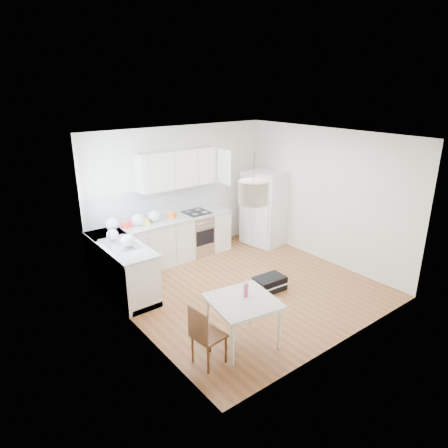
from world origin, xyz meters
The scene contains 29 objects.
floor centered at (0.00, 0.00, 0.00)m, with size 4.20×4.20×0.00m, color brown.
ceiling centered at (0.00, 0.00, 2.70)m, with size 4.20×4.20×0.00m, color white.
wall_back centered at (0.00, 2.10, 1.35)m, with size 4.20×4.20×0.00m, color white.
wall_left centered at (-2.10, 0.00, 1.35)m, with size 4.20×4.20×0.00m, color white.
wall_right centered at (2.10, 0.00, 1.35)m, with size 4.20×4.20×0.00m, color white.
window_glassblock centered at (-2.09, 1.15, 1.75)m, with size 0.02×1.00×1.00m, color #BFE0F9.
cabinets_back centered at (-0.60, 1.80, 0.44)m, with size 3.00×0.60×0.88m, color white.
cabinets_left centered at (-1.80, 1.20, 0.44)m, with size 0.60×1.80×0.88m, color white.
counter_back centered at (-0.60, 1.80, 0.90)m, with size 3.02×0.64×0.04m, color #B2B5B7.
counter_left centered at (-1.80, 1.20, 0.90)m, with size 0.64×1.82×0.04m, color #B2B5B7.
backsplash_back centered at (-0.60, 2.09, 1.21)m, with size 3.00×0.01×0.58m, color white.
backsplash_left centered at (-2.09, 1.20, 1.21)m, with size 0.01×1.80×0.58m, color white.
upper_cabinets centered at (-0.15, 1.94, 1.88)m, with size 1.70×0.32×0.75m, color white.
range_oven centered at (0.20, 1.80, 0.44)m, with size 0.50×0.61×0.88m, color silver, non-canonical shape.
sink centered at (-1.80, 1.15, 0.92)m, with size 0.50×0.80×0.16m, color silver, non-canonical shape.
refrigerator centered at (1.76, 1.34, 0.83)m, with size 0.81×0.83×1.67m, color white, non-canonical shape.
dining_table centered at (-1.09, -1.25, 0.62)m, with size 1.00×1.00×0.69m.
dining_chair centered at (-1.71, -1.31, 0.43)m, with size 0.36×0.36×0.87m, color #452414, non-canonical shape.
drink_bottle centered at (-0.99, -1.19, 0.80)m, with size 0.07×0.07×0.23m, color #E64079.
gym_bag centered at (0.29, -0.36, 0.13)m, with size 0.54×0.36×0.25m, color black.
pendant_lamp centered at (-0.93, -1.22, 2.18)m, with size 0.38×0.38×0.30m, color beige.
grocery_bag_a centered at (-1.64, 1.85, 1.04)m, with size 0.26×0.22×0.24m, color white.
grocery_bag_b centered at (-1.14, 1.79, 1.04)m, with size 0.26×0.22×0.24m, color white.
grocery_bag_c centered at (-0.79, 1.82, 1.03)m, with size 0.25×0.21×0.23m, color white.
grocery_bag_d centered at (-1.82, 1.41, 1.01)m, with size 0.21×0.18×0.19m, color white.
grocery_bag_e centered at (-1.74, 0.95, 1.03)m, with size 0.24×0.21×0.22m, color white.
snack_orange centered at (-0.38, 1.81, 0.98)m, with size 0.17×0.11×0.12m, color #E95214.
snack_yellow centered at (-1.01, 1.76, 0.98)m, with size 0.16×0.10×0.11m, color gold.
snack_red centered at (-1.37, 1.82, 0.98)m, with size 0.17×0.11×0.12m, color red.
Camera 1 is at (-4.23, -4.89, 3.49)m, focal length 32.00 mm.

